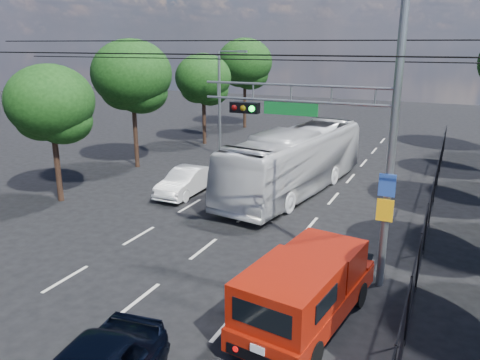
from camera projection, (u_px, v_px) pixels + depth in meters
The scene contains 12 objects.
lane_markings at pixel (263, 202), 22.98m from camera, with size 6.12×38.00×0.01m.
signal_mast at pixel (352, 121), 14.15m from camera, with size 6.43×0.39×9.50m.
streetlight_left at pixel (222, 98), 31.40m from camera, with size 2.09×0.22×7.08m.
utility_wires at pixel (211, 51), 16.45m from camera, with size 22.00×5.04×0.74m.
fence_right at pixel (428, 218), 18.03m from camera, with size 0.06×34.03×2.00m.
tree_left_b at pixel (52, 108), 21.94m from camera, with size 4.08×4.08×6.63m.
tree_left_c at pixel (133, 80), 28.05m from camera, with size 4.80×4.80×7.80m.
tree_left_d at pixel (204, 82), 35.04m from camera, with size 4.20×4.20×6.83m.
tree_left_e at pixel (245, 66), 41.86m from camera, with size 4.92×4.92×7.99m.
red_pickup at pixel (306, 289), 12.66m from camera, with size 2.74×5.81×2.09m.
white_bus at pixel (295, 161), 24.20m from camera, with size 2.77×11.84×3.30m, color silver.
white_van at pixel (186, 181), 24.02m from camera, with size 1.45×4.16×1.37m, color silver.
Camera 1 is at (8.12, -6.21, 7.51)m, focal length 35.00 mm.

